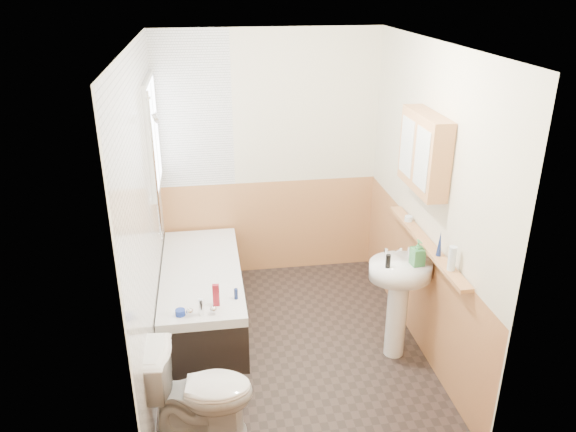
{
  "coord_description": "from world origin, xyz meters",
  "views": [
    {
      "loc": [
        -0.63,
        -3.95,
        2.94
      ],
      "look_at": [
        0.0,
        0.15,
        1.15
      ],
      "focal_mm": 35.0,
      "sensor_mm": 36.0,
      "label": 1
    }
  ],
  "objects_px": {
    "toilet": "(200,392)",
    "pine_shelf": "(426,243)",
    "bathtub": "(203,294)",
    "sink": "(399,290)",
    "medicine_cabinet": "(424,152)"
  },
  "relations": [
    {
      "from": "sink",
      "to": "pine_shelf",
      "type": "relative_size",
      "value": 0.66
    },
    {
      "from": "toilet",
      "to": "medicine_cabinet",
      "type": "relative_size",
      "value": 1.1
    },
    {
      "from": "toilet",
      "to": "medicine_cabinet",
      "type": "bearing_deg",
      "value": -58.67
    },
    {
      "from": "bathtub",
      "to": "medicine_cabinet",
      "type": "relative_size",
      "value": 2.54
    },
    {
      "from": "sink",
      "to": "pine_shelf",
      "type": "distance_m",
      "value": 0.44
    },
    {
      "from": "sink",
      "to": "bathtub",
      "type": "bearing_deg",
      "value": 142.84
    },
    {
      "from": "toilet",
      "to": "pine_shelf",
      "type": "relative_size",
      "value": 0.49
    },
    {
      "from": "sink",
      "to": "medicine_cabinet",
      "type": "distance_m",
      "value": 1.11
    },
    {
      "from": "toilet",
      "to": "pine_shelf",
      "type": "distance_m",
      "value": 2.03
    },
    {
      "from": "bathtub",
      "to": "pine_shelf",
      "type": "xyz_separation_m",
      "value": [
        1.77,
        -0.72,
        0.73
      ]
    },
    {
      "from": "toilet",
      "to": "sink",
      "type": "relative_size",
      "value": 0.74
    },
    {
      "from": "bathtub",
      "to": "pine_shelf",
      "type": "bearing_deg",
      "value": -22.25
    },
    {
      "from": "bathtub",
      "to": "sink",
      "type": "xyz_separation_m",
      "value": [
        1.57,
        -0.75,
        0.34
      ]
    },
    {
      "from": "bathtub",
      "to": "toilet",
      "type": "xyz_separation_m",
      "value": [
        -0.03,
        -1.41,
        0.08
      ]
    },
    {
      "from": "bathtub",
      "to": "toilet",
      "type": "distance_m",
      "value": 1.41
    }
  ]
}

